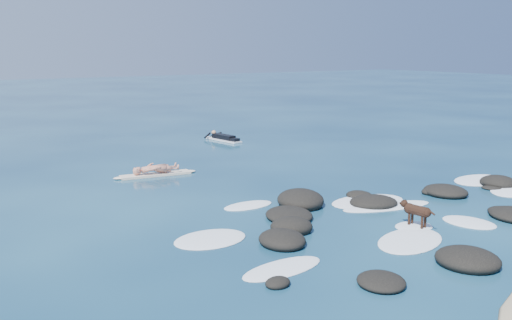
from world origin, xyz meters
TOP-DOWN VIEW (x-y plane):
  - ground at (0.00, 0.00)m, footprint 160.00×160.00m
  - reef_rocks at (0.22, -1.45)m, footprint 12.89×7.92m
  - breaking_foam at (0.31, -0.98)m, footprint 14.14×6.46m
  - standing_surfer_rig at (-4.25, 7.26)m, footprint 3.20×0.86m
  - paddling_surfer_rig at (1.92, 13.10)m, footprint 1.20×2.65m
  - dog at (-0.77, -2.39)m, footprint 0.40×1.15m

SIDE VIEW (x-z plane):
  - ground at x=0.00m, z-range 0.00..0.00m
  - breaking_foam at x=0.31m, z-range -0.05..0.07m
  - reef_rocks at x=0.22m, z-range -0.21..0.42m
  - paddling_surfer_rig at x=1.92m, z-range -0.07..0.38m
  - dog at x=-0.77m, z-range 0.12..0.85m
  - standing_surfer_rig at x=-4.25m, z-range -0.19..1.63m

